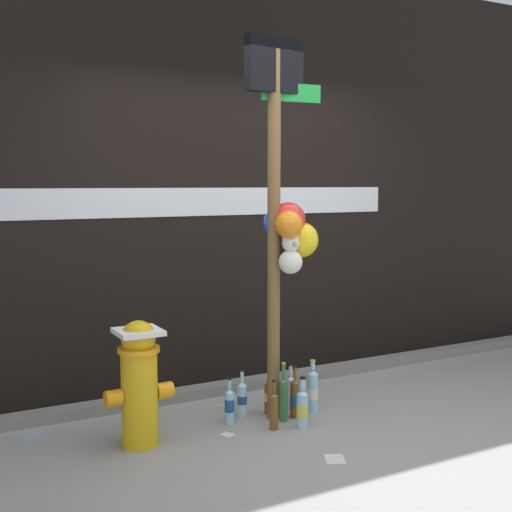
{
  "coord_description": "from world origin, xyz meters",
  "views": [
    {
      "loc": [
        -2.45,
        -3.38,
        1.63
      ],
      "look_at": [
        -0.33,
        0.53,
        1.14
      ],
      "focal_mm": 47.06,
      "sensor_mm": 36.0,
      "label": 1
    }
  ],
  "objects_px": {
    "memorial_post": "(284,212)",
    "bottle_7": "(295,398)",
    "bottle_3": "(312,391)",
    "bottle_1": "(274,410)",
    "bottle_2": "(283,398)",
    "bottle_5": "(269,396)",
    "fire_hydrant": "(139,380)",
    "bottle_8": "(302,408)",
    "bottle_4": "(290,392)",
    "bottle_6": "(230,406)",
    "bottle_0": "(242,398)"
  },
  "relations": [
    {
      "from": "bottle_0",
      "to": "bottle_7",
      "type": "bearing_deg",
      "value": -32.16
    },
    {
      "from": "bottle_4",
      "to": "bottle_5",
      "type": "xyz_separation_m",
      "value": [
        -0.18,
        -0.0,
        -0.0
      ]
    },
    {
      "from": "bottle_2",
      "to": "bottle_3",
      "type": "bearing_deg",
      "value": 11.16
    },
    {
      "from": "memorial_post",
      "to": "bottle_0",
      "type": "xyz_separation_m",
      "value": [
        -0.25,
        0.14,
        -1.3
      ]
    },
    {
      "from": "bottle_7",
      "to": "bottle_8",
      "type": "relative_size",
      "value": 1.06
    },
    {
      "from": "bottle_0",
      "to": "bottle_5",
      "type": "bearing_deg",
      "value": -11.11
    },
    {
      "from": "bottle_3",
      "to": "bottle_6",
      "type": "xyz_separation_m",
      "value": [
        -0.62,
        0.07,
        -0.03
      ]
    },
    {
      "from": "memorial_post",
      "to": "bottle_6",
      "type": "relative_size",
      "value": 8.03
    },
    {
      "from": "fire_hydrant",
      "to": "bottle_6",
      "type": "distance_m",
      "value": 0.71
    },
    {
      "from": "bottle_6",
      "to": "bottle_2",
      "type": "bearing_deg",
      "value": -18.95
    },
    {
      "from": "bottle_0",
      "to": "bottle_3",
      "type": "bearing_deg",
      "value": -19.23
    },
    {
      "from": "bottle_2",
      "to": "bottle_6",
      "type": "height_order",
      "value": "bottle_2"
    },
    {
      "from": "bottle_1",
      "to": "memorial_post",
      "type": "bearing_deg",
      "value": 45.24
    },
    {
      "from": "memorial_post",
      "to": "fire_hydrant",
      "type": "distance_m",
      "value": 1.46
    },
    {
      "from": "bottle_2",
      "to": "bottle_8",
      "type": "height_order",
      "value": "bottle_2"
    },
    {
      "from": "bottle_7",
      "to": "bottle_8",
      "type": "xyz_separation_m",
      "value": [
        -0.06,
        -0.19,
        -0.0
      ]
    },
    {
      "from": "bottle_5",
      "to": "bottle_2",
      "type": "bearing_deg",
      "value": -86.33
    },
    {
      "from": "bottle_3",
      "to": "bottle_8",
      "type": "xyz_separation_m",
      "value": [
        -0.23,
        -0.22,
        -0.02
      ]
    },
    {
      "from": "bottle_0",
      "to": "bottle_8",
      "type": "bearing_deg",
      "value": -57.2
    },
    {
      "from": "memorial_post",
      "to": "bottle_7",
      "type": "relative_size",
      "value": 7.0
    },
    {
      "from": "bottle_1",
      "to": "bottle_7",
      "type": "height_order",
      "value": "bottle_7"
    },
    {
      "from": "fire_hydrant",
      "to": "bottle_7",
      "type": "distance_m",
      "value": 1.14
    },
    {
      "from": "fire_hydrant",
      "to": "bottle_3",
      "type": "relative_size",
      "value": 2.07
    },
    {
      "from": "fire_hydrant",
      "to": "bottle_5",
      "type": "bearing_deg",
      "value": 7.04
    },
    {
      "from": "memorial_post",
      "to": "bottle_5",
      "type": "relative_size",
      "value": 7.53
    },
    {
      "from": "fire_hydrant",
      "to": "bottle_1",
      "type": "xyz_separation_m",
      "value": [
        0.86,
        -0.17,
        -0.28
      ]
    },
    {
      "from": "bottle_2",
      "to": "bottle_5",
      "type": "xyz_separation_m",
      "value": [
        -0.01,
        0.18,
        -0.04
      ]
    },
    {
      "from": "bottle_2",
      "to": "bottle_6",
      "type": "distance_m",
      "value": 0.37
    },
    {
      "from": "fire_hydrant",
      "to": "bottle_0",
      "type": "height_order",
      "value": "fire_hydrant"
    },
    {
      "from": "bottle_1",
      "to": "bottle_8",
      "type": "xyz_separation_m",
      "value": [
        0.18,
        -0.06,
        0.0
      ]
    },
    {
      "from": "bottle_3",
      "to": "bottle_1",
      "type": "bearing_deg",
      "value": -158.46
    },
    {
      "from": "bottle_0",
      "to": "bottle_2",
      "type": "height_order",
      "value": "bottle_2"
    },
    {
      "from": "bottle_0",
      "to": "bottle_6",
      "type": "distance_m",
      "value": 0.18
    },
    {
      "from": "bottle_4",
      "to": "bottle_5",
      "type": "relative_size",
      "value": 0.98
    },
    {
      "from": "bottle_4",
      "to": "bottle_5",
      "type": "height_order",
      "value": "bottle_5"
    },
    {
      "from": "bottle_4",
      "to": "bottle_5",
      "type": "distance_m",
      "value": 0.18
    },
    {
      "from": "fire_hydrant",
      "to": "bottle_5",
      "type": "distance_m",
      "value": 1.04
    },
    {
      "from": "bottle_6",
      "to": "bottle_8",
      "type": "bearing_deg",
      "value": -36.09
    },
    {
      "from": "bottle_5",
      "to": "fire_hydrant",
      "type": "bearing_deg",
      "value": -172.96
    },
    {
      "from": "fire_hydrant",
      "to": "bottle_8",
      "type": "relative_size",
      "value": 2.28
    },
    {
      "from": "bottle_7",
      "to": "fire_hydrant",
      "type": "bearing_deg",
      "value": 178.16
    },
    {
      "from": "bottle_2",
      "to": "bottle_8",
      "type": "relative_size",
      "value": 1.19
    },
    {
      "from": "bottle_1",
      "to": "bottle_4",
      "type": "distance_m",
      "value": 0.42
    },
    {
      "from": "bottle_6",
      "to": "bottle_1",
      "type": "bearing_deg",
      "value": -46.92
    },
    {
      "from": "fire_hydrant",
      "to": "bottle_5",
      "type": "height_order",
      "value": "fire_hydrant"
    },
    {
      "from": "bottle_4",
      "to": "bottle_3",
      "type": "bearing_deg",
      "value": -51.22
    },
    {
      "from": "bottle_1",
      "to": "bottle_2",
      "type": "height_order",
      "value": "bottle_2"
    },
    {
      "from": "bottle_2",
      "to": "bottle_7",
      "type": "height_order",
      "value": "bottle_2"
    },
    {
      "from": "bottle_5",
      "to": "bottle_7",
      "type": "distance_m",
      "value": 0.2
    },
    {
      "from": "memorial_post",
      "to": "fire_hydrant",
      "type": "relative_size",
      "value": 3.26
    }
  ]
}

